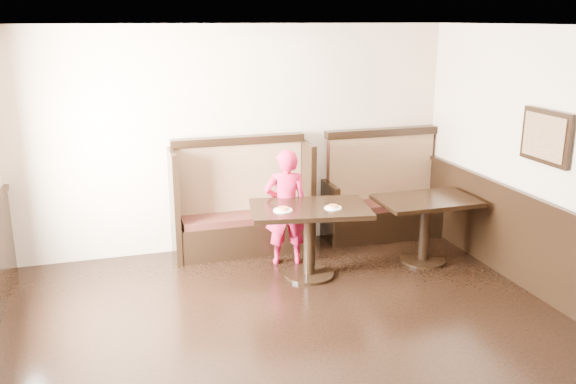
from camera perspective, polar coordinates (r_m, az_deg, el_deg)
name	(u,v)px	position (r m, az deg, el deg)	size (l,w,h in m)	color
room_shell	(289,308)	(4.86, 0.08, -10.80)	(7.00, 7.00, 7.00)	beige
booth_main	(242,210)	(7.70, -4.33, -1.73)	(1.75, 0.72, 1.45)	black
booth_neighbor	(383,201)	(8.33, 8.88, -0.84)	(1.65, 0.72, 1.45)	black
table_main	(310,223)	(6.86, 2.03, -2.93)	(1.43, 1.02, 0.83)	black
table_neighbor	(426,215)	(7.47, 12.75, -2.08)	(1.15, 0.75, 0.80)	black
child	(286,207)	(7.21, -0.19, -1.44)	(0.51, 0.34, 1.41)	#BD143A
pizza_plate_left	(283,209)	(6.65, -0.49, -1.64)	(0.21, 0.21, 0.04)	white
pizza_plate_right	(333,207)	(6.75, 4.24, -1.42)	(0.20, 0.20, 0.04)	white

